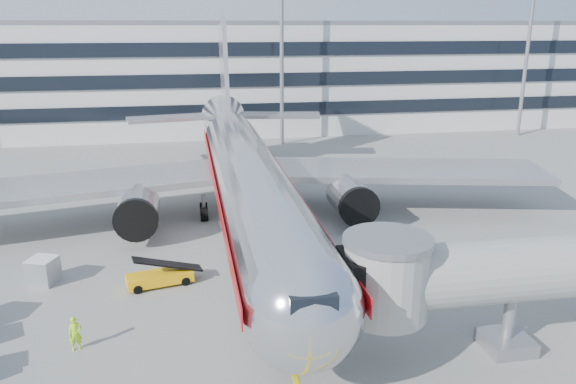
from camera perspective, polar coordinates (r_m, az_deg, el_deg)
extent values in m
plane|color=gray|center=(33.56, -2.06, -10.14)|extent=(180.00, 180.00, 0.00)
cube|color=yellow|center=(42.66, -4.00, -4.14)|extent=(0.25, 70.00, 0.01)
cylinder|color=silver|center=(39.44, -3.80, 0.54)|extent=(5.00, 36.00, 5.00)
sphere|color=silver|center=(22.88, 1.52, -11.88)|extent=(5.00, 5.00, 5.00)
cone|color=silver|center=(61.68, -6.29, 6.93)|extent=(5.00, 10.00, 5.00)
cube|color=black|center=(21.06, 2.39, -11.10)|extent=(1.80, 1.20, 0.90)
cube|color=#B7B7BC|center=(47.91, 11.08, 2.18)|extent=(24.95, 12.07, 0.50)
cube|color=#B7B7BC|center=(45.60, -21.06, 0.63)|extent=(24.95, 12.07, 0.50)
cylinder|color=#99999E|center=(43.46, 6.48, -0.75)|extent=(3.00, 4.20, 3.00)
cylinder|color=#99999E|center=(41.90, -15.00, -1.89)|extent=(3.00, 4.20, 3.00)
cylinder|color=black|center=(41.64, 7.26, -1.56)|extent=(3.10, 0.50, 3.10)
cylinder|color=black|center=(40.01, -15.21, -2.79)|extent=(3.10, 0.50, 3.10)
cube|color=#B7B7BC|center=(61.59, -6.45, 11.05)|extent=(0.45, 9.39, 13.72)
cube|color=#B7B7BC|center=(63.17, -1.35, 7.81)|extent=(10.41, 4.94, 0.35)
cube|color=#B7B7BC|center=(62.44, -11.45, 7.38)|extent=(10.41, 4.94, 0.35)
cylinder|color=gray|center=(26.26, 0.54, -16.16)|extent=(0.24, 0.24, 1.80)
cylinder|color=black|center=(26.50, 0.54, -16.97)|extent=(0.35, 0.90, 0.90)
cylinder|color=gray|center=(46.48, -0.65, -1.03)|extent=(0.30, 0.30, 2.00)
cylinder|color=gray|center=(45.91, -8.56, -1.45)|extent=(0.30, 0.30, 2.00)
cube|color=#BB0D11|center=(39.70, -0.19, 1.14)|extent=(0.06, 38.00, 0.90)
cube|color=#BB0D11|center=(39.17, -7.47, 0.78)|extent=(0.06, 38.00, 0.90)
cylinder|color=#A8A8A3|center=(28.35, 22.08, -7.31)|extent=(13.00, 3.00, 3.00)
cylinder|color=#A8A8A3|center=(25.67, 9.92, -8.81)|extent=(3.80, 3.80, 3.40)
cylinder|color=gray|center=(24.92, 10.14, -4.86)|extent=(4.00, 4.00, 0.30)
cube|color=black|center=(25.27, 7.11, -9.10)|extent=(1.40, 2.60, 2.60)
cylinder|color=gray|center=(29.45, 21.52, -11.95)|extent=(0.56, 0.56, 3.20)
cube|color=gray|center=(30.05, 21.26, -14.05)|extent=(2.20, 2.20, 0.70)
cylinder|color=black|center=(29.62, 19.72, -14.35)|extent=(0.35, 0.70, 0.70)
cylinder|color=black|center=(30.50, 22.75, -13.75)|extent=(0.35, 0.70, 0.70)
cube|color=silver|center=(88.10, -7.66, 11.56)|extent=(150.00, 24.00, 15.00)
cube|color=black|center=(76.49, -7.10, 8.18)|extent=(150.00, 0.30, 1.80)
cube|color=black|center=(76.01, -7.21, 11.16)|extent=(150.00, 0.30, 1.80)
cube|color=black|center=(75.74, -7.32, 14.18)|extent=(150.00, 0.30, 1.80)
cube|color=gray|center=(87.76, -7.87, 16.64)|extent=(150.00, 24.00, 0.60)
cylinder|color=gray|center=(72.74, -0.64, 14.60)|extent=(0.50, 0.50, 25.00)
cylinder|color=gray|center=(85.29, 23.21, 13.61)|extent=(0.50, 0.50, 25.00)
cube|color=#FFB70A|center=(35.06, -12.90, -8.47)|extent=(4.11, 2.23, 0.62)
cube|color=black|center=(34.73, -12.98, -7.28)|extent=(4.20, 1.85, 1.36)
cylinder|color=black|center=(35.54, -15.32, -8.69)|extent=(0.57, 0.36, 0.53)
cylinder|color=black|center=(34.43, -15.02, -9.53)|extent=(0.57, 0.36, 0.53)
cylinder|color=black|center=(35.93, -10.82, -8.09)|extent=(0.57, 0.36, 0.53)
cylinder|color=black|center=(34.83, -10.37, -8.89)|extent=(0.57, 0.36, 0.53)
cube|color=#ABAEB3|center=(37.41, -23.61, -7.37)|extent=(1.95, 1.95, 1.56)
cube|color=white|center=(37.11, -23.75, -6.24)|extent=(1.95, 1.95, 0.06)
imported|color=#ABFD1A|center=(29.63, -20.80, -13.31)|extent=(0.72, 0.57, 1.73)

